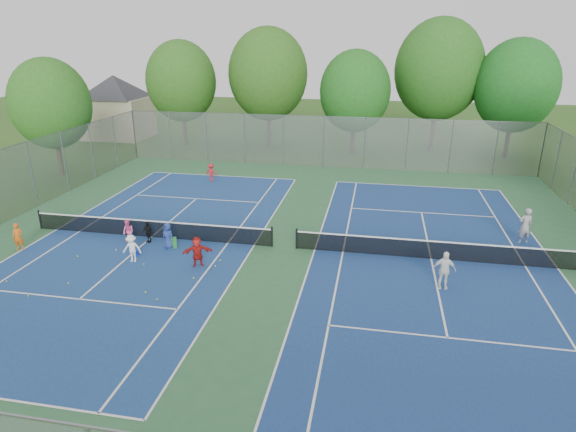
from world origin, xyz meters
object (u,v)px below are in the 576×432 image
object	(u,v)px
ball_hopper	(174,243)
net_left	(151,229)
net_right	(432,250)
instructor	(525,226)
ball_crate	(136,252)

from	to	relation	value
ball_hopper	net_left	bearing A→B (deg)	148.62
net_right	instructor	size ratio (longest dim) A/B	6.93
ball_crate	instructor	size ratio (longest dim) A/B	0.16
ball_crate	ball_hopper	bearing A→B (deg)	35.17
net_right	ball_crate	distance (m)	13.96
net_left	ball_crate	world-z (taller)	net_left
ball_hopper	ball_crate	bearing A→B (deg)	-144.83
net_right	ball_hopper	world-z (taller)	net_right
net_right	ball_hopper	xyz separation A→B (m)	(-12.32, -1.03, -0.19)
net_right	instructor	distance (m)	5.48
net_left	net_right	world-z (taller)	same
net_left	instructor	size ratio (longest dim) A/B	6.93
net_right	ball_crate	bearing A→B (deg)	-171.47
net_right	instructor	bearing A→B (deg)	30.93
net_right	instructor	world-z (taller)	instructor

